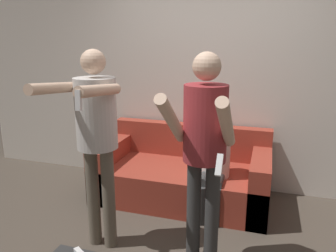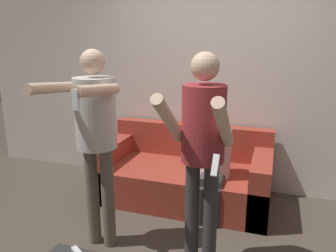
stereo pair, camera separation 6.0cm
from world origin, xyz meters
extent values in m
cube|color=silver|center=(0.00, 1.57, 1.35)|extent=(6.40, 0.06, 2.70)
cube|color=#9E3828|center=(-0.23, 1.03, 0.20)|extent=(1.90, 0.93, 0.39)
cube|color=#9E3828|center=(-0.23, 1.42, 0.59)|extent=(1.90, 0.16, 0.40)
cube|color=#9E3828|center=(-1.08, 1.03, 0.30)|extent=(0.20, 0.93, 0.61)
cube|color=#9E3828|center=(0.62, 1.03, 0.30)|extent=(0.20, 0.93, 0.61)
cylinder|color=#6B6051|center=(-0.75, 0.00, 0.45)|extent=(0.11, 0.11, 0.90)
cylinder|color=#6B6051|center=(-0.60, 0.00, 0.45)|extent=(0.11, 0.11, 0.90)
cylinder|color=silver|center=(-0.67, 0.00, 1.18)|extent=(0.33, 0.33, 0.57)
sphere|color=beige|center=(-0.67, 0.00, 1.59)|extent=(0.20, 0.20, 0.20)
cylinder|color=beige|center=(-0.86, -0.26, 1.42)|extent=(0.08, 0.54, 0.13)
cylinder|color=beige|center=(-0.49, -0.26, 1.42)|extent=(0.08, 0.54, 0.13)
cube|color=white|center=(-0.49, -0.53, 1.39)|extent=(0.04, 0.04, 0.13)
cylinder|color=#383838|center=(0.14, 0.00, 0.44)|extent=(0.11, 0.11, 0.88)
cylinder|color=#383838|center=(0.29, 0.00, 0.44)|extent=(0.11, 0.11, 0.88)
cylinder|color=#9E2D33|center=(0.22, 0.00, 1.17)|extent=(0.32, 0.32, 0.57)
sphere|color=beige|center=(0.22, 0.00, 1.58)|extent=(0.20, 0.20, 0.20)
cylinder|color=beige|center=(0.03, -0.24, 1.24)|extent=(0.08, 0.54, 0.43)
cylinder|color=beige|center=(0.40, -0.24, 1.24)|extent=(0.08, 0.54, 0.43)
cube|color=white|center=(0.40, -0.49, 1.05)|extent=(0.04, 0.10, 0.12)
cylinder|color=#383838|center=(0.08, 0.58, 0.20)|extent=(0.11, 0.11, 0.39)
cylinder|color=#383838|center=(0.23, 0.58, 0.20)|extent=(0.11, 0.11, 0.39)
cylinder|color=#383838|center=(0.08, 0.74, 0.42)|extent=(0.11, 0.32, 0.11)
cylinder|color=#383838|center=(0.23, 0.74, 0.42)|extent=(0.11, 0.32, 0.11)
cylinder|color=silver|center=(0.16, 0.90, 0.64)|extent=(0.31, 0.31, 0.50)
sphere|color=#A87A5B|center=(0.16, 0.90, 1.01)|extent=(0.20, 0.20, 0.20)
camera|label=1|loc=(0.64, -2.27, 1.75)|focal=35.00mm
camera|label=2|loc=(0.70, -2.26, 1.75)|focal=35.00mm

